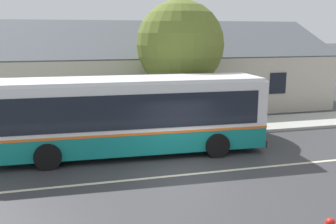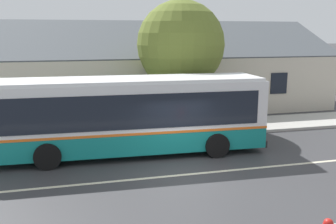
% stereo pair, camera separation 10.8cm
% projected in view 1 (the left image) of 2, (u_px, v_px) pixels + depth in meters
% --- Properties ---
extents(ground_plane, '(300.00, 300.00, 0.00)m').
position_uv_depth(ground_plane, '(188.00, 174.00, 13.37)').
color(ground_plane, '#38383A').
extents(sidewalk_far, '(60.00, 3.00, 0.15)m').
position_uv_depth(sidewalk_far, '(152.00, 131.00, 19.03)').
color(sidewalk_far, '#ADAAA3').
rests_on(sidewalk_far, ground).
extents(lane_divider_stripe, '(60.00, 0.16, 0.01)m').
position_uv_depth(lane_divider_stripe, '(188.00, 174.00, 13.37)').
color(lane_divider_stripe, beige).
rests_on(lane_divider_stripe, ground).
extents(community_building, '(28.51, 10.93, 6.84)m').
position_uv_depth(community_building, '(110.00, 78.00, 25.95)').
color(community_building, beige).
rests_on(community_building, ground).
extents(transit_bus, '(11.41, 3.04, 3.17)m').
position_uv_depth(transit_bus, '(128.00, 114.00, 15.35)').
color(transit_bus, '#147F7A').
rests_on(transit_bus, ground).
extents(bench_by_building, '(1.63, 0.51, 0.94)m').
position_uv_depth(bench_by_building, '(2.00, 133.00, 16.81)').
color(bench_by_building, brown).
rests_on(bench_by_building, sidewalk_far).
extents(bench_down_street, '(1.57, 0.51, 0.94)m').
position_uv_depth(bench_down_street, '(105.00, 125.00, 18.32)').
color(bench_down_street, brown).
rests_on(bench_down_street, sidewalk_far).
extents(street_tree_primary, '(4.62, 4.62, 6.67)m').
position_uv_depth(street_tree_primary, '(178.00, 48.00, 19.69)').
color(street_tree_primary, '#4C3828').
rests_on(street_tree_primary, ground).
extents(bus_stop_sign, '(0.36, 0.07, 2.40)m').
position_uv_depth(bus_stop_sign, '(238.00, 100.00, 18.79)').
color(bus_stop_sign, gray).
rests_on(bus_stop_sign, sidewalk_far).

